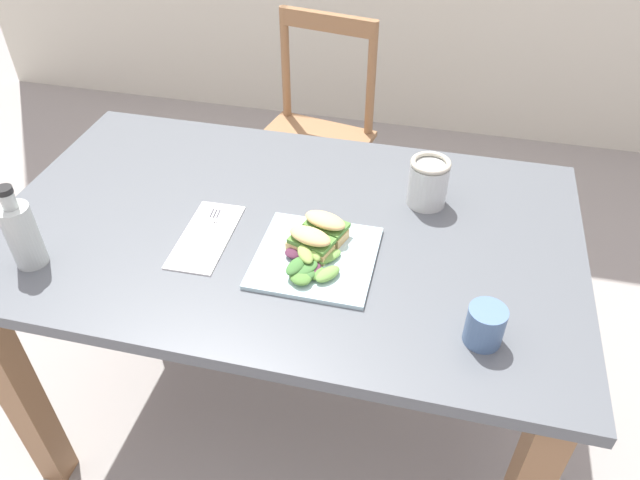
# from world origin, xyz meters

# --- Properties ---
(ground_plane) EXTENTS (8.39, 8.39, 0.00)m
(ground_plane) POSITION_xyz_m (0.00, 0.00, 0.00)
(ground_plane) COLOR gray
(dining_table) EXTENTS (1.32, 0.80, 0.74)m
(dining_table) POSITION_xyz_m (0.15, 0.10, 0.61)
(dining_table) COLOR #51565B
(dining_table) RESTS_ON ground
(chair_wooden_far) EXTENTS (0.47, 0.47, 0.87)m
(chair_wooden_far) POSITION_xyz_m (-0.01, 0.96, 0.45)
(chair_wooden_far) COLOR #8E6642
(chair_wooden_far) RESTS_ON ground
(plate_lunch) EXTENTS (0.25, 0.25, 0.01)m
(plate_lunch) POSITION_xyz_m (0.24, 0.01, 0.74)
(plate_lunch) COLOR silver
(plate_lunch) RESTS_ON dining_table
(sandwich_half_front) EXTENTS (0.11, 0.08, 0.06)m
(sandwich_half_front) POSITION_xyz_m (0.23, 0.02, 0.78)
(sandwich_half_front) COLOR #DBB270
(sandwich_half_front) RESTS_ON plate_lunch
(sandwich_half_back) EXTENTS (0.11, 0.08, 0.06)m
(sandwich_half_back) POSITION_xyz_m (0.25, 0.07, 0.78)
(sandwich_half_back) COLOR #DBB270
(sandwich_half_back) RESTS_ON plate_lunch
(salad_mixed_greens) EXTENTS (0.13, 0.16, 0.04)m
(salad_mixed_greens) POSITION_xyz_m (0.24, -0.04, 0.76)
(salad_mixed_greens) COLOR #518438
(salad_mixed_greens) RESTS_ON plate_lunch
(napkin_folded) EXTENTS (0.11, 0.24, 0.00)m
(napkin_folded) POSITION_xyz_m (-0.01, 0.02, 0.74)
(napkin_folded) COLOR white
(napkin_folded) RESTS_ON dining_table
(fork_on_napkin) EXTENTS (0.04, 0.19, 0.00)m
(fork_on_napkin) POSITION_xyz_m (-0.01, 0.04, 0.75)
(fork_on_napkin) COLOR silver
(fork_on_napkin) RESTS_ON napkin_folded
(bottle_cold_brew) EXTENTS (0.06, 0.06, 0.19)m
(bottle_cold_brew) POSITION_xyz_m (-0.33, -0.14, 0.81)
(bottle_cold_brew) COLOR black
(bottle_cold_brew) RESTS_ON dining_table
(mason_jar_iced_tea) EXTENTS (0.09, 0.09, 0.12)m
(mason_jar_iced_tea) POSITION_xyz_m (0.45, 0.26, 0.79)
(mason_jar_iced_tea) COLOR #995623
(mason_jar_iced_tea) RESTS_ON dining_table
(cup_extra_side) EXTENTS (0.07, 0.07, 0.08)m
(cup_extra_side) POSITION_xyz_m (0.59, -0.14, 0.78)
(cup_extra_side) COLOR #4C6B93
(cup_extra_side) RESTS_ON dining_table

